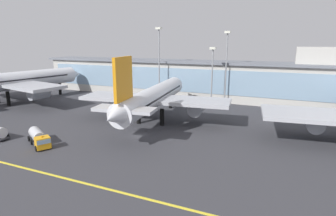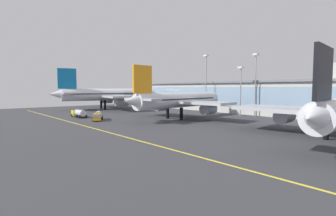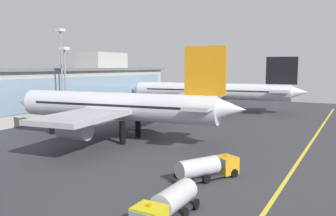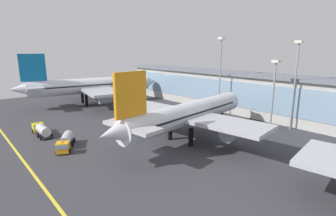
{
  "view_description": "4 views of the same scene",
  "coord_description": "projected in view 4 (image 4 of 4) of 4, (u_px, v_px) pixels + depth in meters",
  "views": [
    {
      "loc": [
        29.72,
        -50.78,
        20.43
      ],
      "look_at": [
        2.23,
        12.13,
        3.89
      ],
      "focal_mm": 29.15,
      "sensor_mm": 36.0,
      "label": 1
    },
    {
      "loc": [
        68.1,
        -52.3,
        10.87
      ],
      "look_at": [
        -3.59,
        7.8,
        3.83
      ],
      "focal_mm": 28.46,
      "sensor_mm": 36.0,
      "label": 2
    },
    {
      "loc": [
        -55.62,
        -29.54,
        14.21
      ],
      "look_at": [
        9.25,
        6.29,
        5.43
      ],
      "focal_mm": 37.3,
      "sensor_mm": 36.0,
      "label": 3
    },
    {
      "loc": [
        40.42,
        -31.37,
        21.68
      ],
      "look_at": [
        -9.29,
        11.91,
        6.6
      ],
      "focal_mm": 27.42,
      "sensor_mm": 36.0,
      "label": 4
    }
  ],
  "objects": [
    {
      "name": "ground_plane",
      "position": [
        154.0,
        154.0,
        54.63
      ],
      "size": [
        185.49,
        185.49,
        0.0
      ],
      "primitive_type": "plane",
      "color": "#38383D"
    },
    {
      "name": "fuel_tanker_truck",
      "position": [
        65.0,
        142.0,
        57.17
      ],
      "size": [
        9.07,
        6.56,
        2.9
      ],
      "rotation": [
        0.0,
        0.0,
        5.77
      ],
      "color": "black",
      "rests_on": "ground"
    },
    {
      "name": "taxiway_centreline_stripe",
      "position": [
        45.0,
        190.0,
        40.55
      ],
      "size": [
        148.39,
        0.5,
        0.01
      ],
      "primitive_type": "cube",
      "color": "yellow",
      "rests_on": "ground"
    },
    {
      "name": "apron_light_mast_west",
      "position": [
        220.0,
        66.0,
        83.48
      ],
      "size": [
        1.8,
        1.8,
        25.49
      ],
      "color": "gray",
      "rests_on": "ground"
    },
    {
      "name": "airliner_near_right",
      "position": [
        188.0,
        114.0,
        61.83
      ],
      "size": [
        40.05,
        49.78,
        17.8
      ],
      "rotation": [
        0.0,
        0.0,
        1.7
      ],
      "color": "black",
      "rests_on": "ground"
    },
    {
      "name": "apron_light_mast_centre",
      "position": [
        274.0,
        83.0,
        68.16
      ],
      "size": [
        1.8,
        1.8,
        19.02
      ],
      "color": "gray",
      "rests_on": "ground"
    },
    {
      "name": "airliner_near_left",
      "position": [
        92.0,
        86.0,
        103.01
      ],
      "size": [
        46.54,
        57.5,
        20.22
      ],
      "rotation": [
        0.0,
        0.0,
        1.39
      ],
      "color": "black",
      "rests_on": "ground"
    },
    {
      "name": "apron_light_mast_east",
      "position": [
        296.0,
        73.0,
        67.98
      ],
      "size": [
        1.8,
        1.8,
        23.97
      ],
      "color": "gray",
      "rests_on": "ground"
    },
    {
      "name": "baggage_tug_near",
      "position": [
        41.0,
        130.0,
        66.15
      ],
      "size": [
        9.05,
        2.9,
        2.9
      ],
      "rotation": [
        0.0,
        0.0,
        3.14
      ],
      "color": "black",
      "rests_on": "ground"
    },
    {
      "name": "terminal_building",
      "position": [
        273.0,
        95.0,
        81.98
      ],
      "size": [
        135.49,
        14.0,
        19.05
      ],
      "color": "beige",
      "rests_on": "ground"
    }
  ]
}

